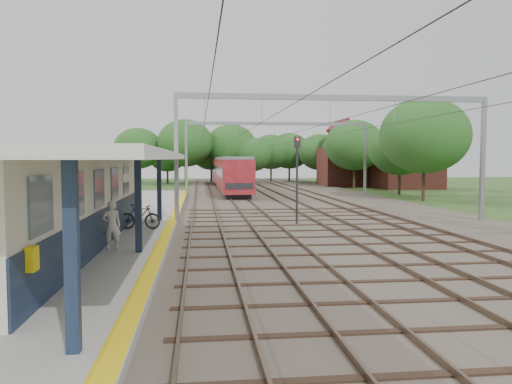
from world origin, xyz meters
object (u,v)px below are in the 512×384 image
train (228,172)px  signal_post (297,168)px  bicycle (140,217)px  person (112,225)px

train → signal_post: signal_post is taller
train → signal_post: 32.74m
signal_post → bicycle: bearing=-159.4°
person → train: 41.36m
train → signal_post: bearing=-86.8°
person → signal_post: signal_post is taller
person → bicycle: (0.36, 5.25, -0.31)m
train → bicycle: bearing=-99.6°
person → signal_post: 11.76m
signal_post → train: bearing=93.4°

